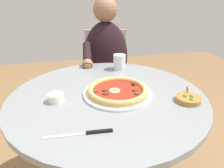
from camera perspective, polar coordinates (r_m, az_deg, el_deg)
dining_table at (r=0.97m, az=-1.30°, el=-11.96°), size 0.89×0.89×0.74m
pizza_on_plate at (r=0.86m, az=1.71°, el=-2.07°), size 0.31×0.31×0.04m
water_glass at (r=1.16m, az=2.24°, el=6.37°), size 0.07×0.07×0.09m
steak_knife at (r=0.63m, az=-6.98°, el=-14.50°), size 0.03×0.22×0.01m
ramekin_capers at (r=0.83m, az=-16.71°, el=-3.95°), size 0.06×0.06×0.04m
olive_pan at (r=0.86m, az=22.15°, el=-4.16°), size 0.12×0.10×0.05m
diner_person at (r=1.58m, az=-1.83°, el=0.94°), size 0.49×0.40×1.16m
cafe_chair_diner at (r=1.71m, az=-1.85°, el=3.56°), size 0.47×0.47×0.89m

